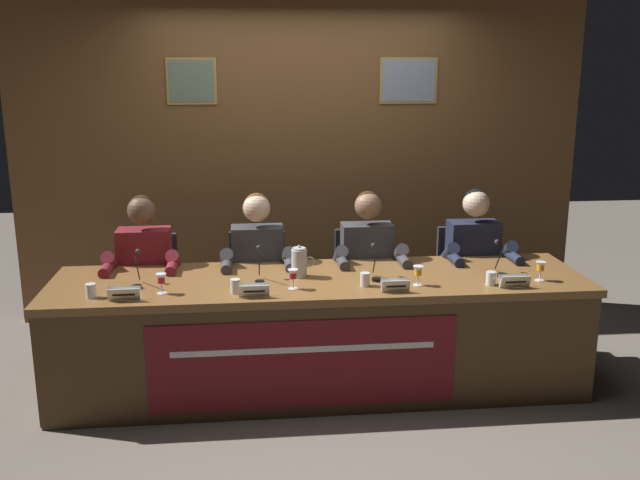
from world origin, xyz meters
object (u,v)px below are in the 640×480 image
Objects in this scene: chair_far_left at (150,300)px; nameplate_far_right at (515,281)px; panelist_far_left at (144,271)px; panelist_center_right at (369,264)px; nameplate_far_left at (124,294)px; water_cup_far_left at (91,292)px; panelist_center_left at (258,267)px; juice_glass_center_right at (418,272)px; water_cup_center_left at (235,287)px; microphone_center_left at (259,270)px; nameplate_center_left at (254,290)px; nameplate_center_right at (395,285)px; microphone_far_right at (500,264)px; water_cup_center_right at (365,280)px; panelist_far_right at (476,261)px; chair_far_right at (465,289)px; juice_glass_center_left at (293,275)px; juice_glass_far_right at (541,268)px; juice_glass_far_left at (161,280)px; chair_center_right at (363,293)px; microphone_center_right at (375,268)px; chair_center_left at (258,296)px; water_pitcher_central at (299,262)px; microphone_far_left at (137,275)px; water_cup_far_right at (491,279)px.

nameplate_far_right is at bearing -22.04° from chair_far_left.
panelist_far_left is 1.56m from panelist_center_right.
nameplate_far_left is 0.21m from water_cup_far_left.
panelist_center_left reaches higher than juice_glass_center_right.
microphone_center_left reaches higher than water_cup_center_left.
panelist_far_left is 6.84× the size of nameplate_center_left.
nameplate_center_right is 0.91× the size of nameplate_far_right.
water_cup_center_left is at bearing 6.65° from nameplate_far_left.
microphone_far_right is (0.75, 0.27, 0.03)m from nameplate_center_right.
water_cup_center_right is 1.11m from panelist_far_right.
water_cup_center_left is at bearing -152.83° from chair_far_right.
juice_glass_center_left is at bearing 6.62° from nameplate_far_left.
juice_glass_far_right is at bearing 29.47° from nameplate_far_right.
water_cup_far_left is 1.20m from panelist_center_left.
panelist_far_left is 0.69m from juice_glass_far_left.
panelist_center_right is (0.78, 0.00, 0.00)m from panelist_center_left.
chair_center_right is 5.23× the size of nameplate_center_right.
water_cup_center_right is at bearing -23.61° from panelist_far_left.
microphone_center_left is at bearing 82.92° from nameplate_center_left.
microphone_center_right is at bearing -179.59° from microphone_far_right.
chair_center_left is 4.23× the size of water_pitcher_central.
nameplate_far_left is at bearing -160.73° from water_pitcher_central.
juice_glass_far_left is 1.46× the size of water_cup_center_right.
microphone_center_left reaches higher than water_cup_far_left.
nameplate_far_right is (0.91, -0.12, 0.00)m from water_cup_center_right.
chair_far_right is (0.91, 0.82, -0.36)m from water_cup_center_right.
chair_far_left is 2.34m from chair_far_right.
panelist_center_right is (0.81, 0.76, -0.08)m from nameplate_center_left.
microphone_far_left reaches higher than juice_glass_far_right.
panelist_far_left and panelist_center_left have the same top height.
chair_center_right is 1.27m from nameplate_far_right.
juice_glass_center_left is at bearing -40.37° from chair_far_left.
nameplate_far_left is 0.15× the size of panelist_center_left.
water_pitcher_central is at bearing 19.27° from nameplate_far_left.
microphone_center_right is at bearing 56.71° from water_cup_center_right.
panelist_center_right is at bearing 31.09° from microphone_center_left.
microphone_far_left is 1.74× the size of juice_glass_far_right.
panelist_far_left reaches higher than microphone_center_right.
panelist_far_left reaches higher than juice_glass_far_right.
chair_center_left is (0.99, 0.88, -0.36)m from water_cup_far_left.
panelist_center_left reaches higher than chair_center_left.
microphone_center_right reaches higher than water_cup_far_left.
nameplate_far_left is at bearing -90.42° from panelist_far_left.
nameplate_far_right is (1.55, -0.28, -0.03)m from microphone_center_left.
panelist_center_left is 9.81× the size of juice_glass_center_right.
juice_glass_center_left reaches higher than water_cup_far_left.
juice_glass_center_left is 1.23m from water_cup_far_right.
juice_glass_center_right is 0.76m from water_pitcher_central.
juice_glass_far_right is (0.21, -0.63, 0.13)m from panelist_far_right.
chair_far_right is (1.56, 0.67, -0.39)m from microphone_center_left.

